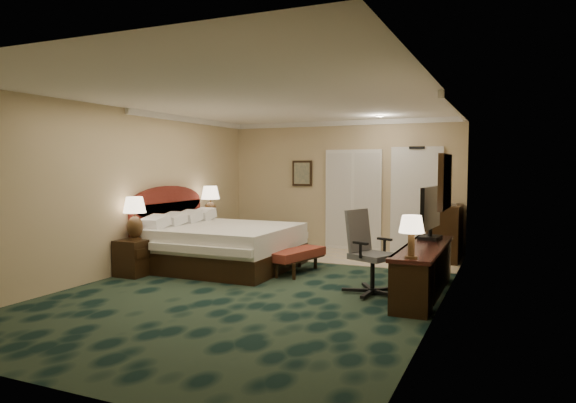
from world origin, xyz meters
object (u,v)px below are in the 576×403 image
at_px(bed, 224,247).
at_px(lamp_near, 135,218).
at_px(nightstand_near, 134,257).
at_px(minibar, 445,233).
at_px(bed_bench, 297,261).
at_px(desk, 424,271).
at_px(desk_chair, 373,252).
at_px(lamp_far, 210,203).
at_px(nightstand_far, 211,237).
at_px(tv, 431,213).

distance_m(bed, lamp_near, 1.59).
bearing_deg(nightstand_near, minibar, 37.02).
height_order(bed, bed_bench, bed).
relative_size(nightstand_near, desk, 0.24).
bearing_deg(desk, desk_chair, -162.71).
bearing_deg(bed, minibar, 32.58).
relative_size(lamp_far, desk, 0.29).
distance_m(nightstand_near, minibar, 5.55).
xyz_separation_m(nightstand_far, minibar, (4.39, 1.10, 0.19)).
xyz_separation_m(desk, minibar, (-0.05, 2.77, 0.18)).
relative_size(lamp_near, desk, 0.29).
distance_m(desk, tv, 0.99).
height_order(lamp_near, desk_chair, lamp_near).
bearing_deg(minibar, nightstand_far, -165.95).
height_order(lamp_near, lamp_far, lamp_far).
relative_size(lamp_far, minibar, 0.67).
distance_m(lamp_near, desk_chair, 3.87).
distance_m(nightstand_near, lamp_near, 0.64).
distance_m(nightstand_near, nightstand_far, 2.24).
height_order(bed_bench, desk_chair, desk_chair).
bearing_deg(desk_chair, nightstand_near, -152.32).
bearing_deg(minibar, lamp_near, -143.59).
distance_m(bed_bench, minibar, 3.00).
bearing_deg(nightstand_far, nightstand_near, -90.91).
distance_m(nightstand_far, desk_chair, 4.23).
xyz_separation_m(tv, minibar, (-0.03, 2.10, -0.55)).
xyz_separation_m(nightstand_near, nightstand_far, (0.04, 2.24, 0.04)).
xyz_separation_m(lamp_far, minibar, (4.40, 1.10, -0.49)).
xyz_separation_m(lamp_far, bed_bench, (2.30, -1.01, -0.82)).
distance_m(bed, lamp_far, 1.59).
relative_size(bed, minibar, 2.20).
relative_size(bed_bench, desk, 0.49).
bearing_deg(desk, minibar, 91.02).
relative_size(desk, minibar, 2.27).
distance_m(nightstand_far, minibar, 4.53).
bearing_deg(tv, nightstand_far, 172.06).
distance_m(tv, minibar, 2.17).
xyz_separation_m(desk, desk_chair, (-0.66, -0.20, 0.24)).
xyz_separation_m(nightstand_near, desk_chair, (3.82, 0.36, 0.29)).
bearing_deg(minibar, bed, -147.42).
bearing_deg(bed, nightstand_near, -130.95).
bearing_deg(bed_bench, tv, 13.69).
height_order(nightstand_near, minibar, minibar).
distance_m(nightstand_near, tv, 4.69).
xyz_separation_m(nightstand_far, lamp_near, (-0.06, -2.18, 0.59)).
height_order(nightstand_far, lamp_far, lamp_far).
xyz_separation_m(nightstand_near, lamp_near, (-0.02, 0.06, 0.63)).
xyz_separation_m(lamp_near, tv, (4.48, 1.18, 0.15)).
bearing_deg(lamp_far, bed, -48.50).
height_order(nightstand_far, tv, tv).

